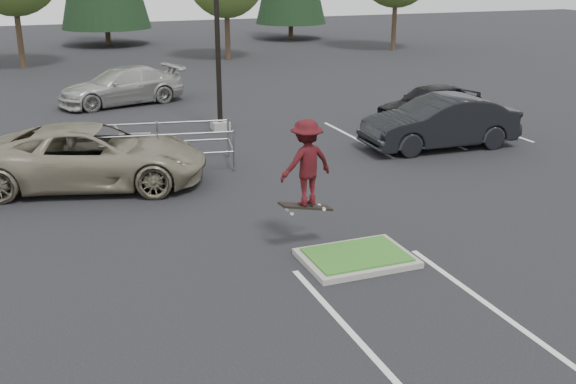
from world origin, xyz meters
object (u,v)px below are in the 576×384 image
object	(u,v)px
skateboarder	(306,163)
car_l_tan	(91,156)
cart_corral	(141,143)
car_far_silver	(123,86)
light_pole	(216,0)
car_r_black	(431,104)
car_r_charc	(440,122)

from	to	relation	value
skateboarder	car_l_tan	xyz separation A→B (m)	(-3.78, 6.00, -1.04)
cart_corral	car_far_silver	xyz separation A→B (m)	(0.89, 9.91, -0.01)
light_pole	car_r_black	size ratio (longest dim) A/B	2.34
car_l_tan	car_r_black	bearing A→B (deg)	-59.71
car_far_silver	light_pole	bearing A→B (deg)	9.49
skateboarder	car_r_black	bearing A→B (deg)	-144.71
cart_corral	car_far_silver	world-z (taller)	car_far_silver
cart_corral	car_r_black	world-z (taller)	car_r_black
skateboarder	car_r_charc	distance (m)	9.44
car_l_tan	car_r_charc	world-z (taller)	car_r_charc
skateboarder	car_r_black	distance (m)	12.85
cart_corral	car_r_charc	size ratio (longest dim) A/B	0.89
cart_corral	car_r_black	size ratio (longest dim) A/B	1.05
cart_corral	car_r_charc	distance (m)	9.55
light_pole	cart_corral	world-z (taller)	light_pole
car_l_tan	cart_corral	bearing A→B (deg)	-38.14
skateboarder	car_far_silver	distance (m)	17.09
car_r_charc	light_pole	bearing A→B (deg)	-127.58
car_r_charc	skateboarder	bearing A→B (deg)	-48.03
cart_corral	skateboarder	bearing A→B (deg)	-62.03
skateboarder	car_l_tan	bearing A→B (deg)	-68.36
cart_corral	skateboarder	size ratio (longest dim) A/B	2.27
light_pole	car_r_black	distance (m)	8.78
cart_corral	car_r_charc	world-z (taller)	car_r_charc
car_r_charc	car_far_silver	xyz separation A→B (m)	(-8.60, 11.00, -0.07)
cart_corral	skateboarder	world-z (taller)	skateboarder
cart_corral	light_pole	bearing A→B (deg)	58.52
cart_corral	car_l_tan	distance (m)	1.87
car_r_charc	car_r_black	size ratio (longest dim) A/B	1.18
car_r_black	light_pole	bearing A→B (deg)	-115.27
light_pole	car_l_tan	bearing A→B (deg)	-135.00
skateboarder	car_l_tan	world-z (taller)	skateboarder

